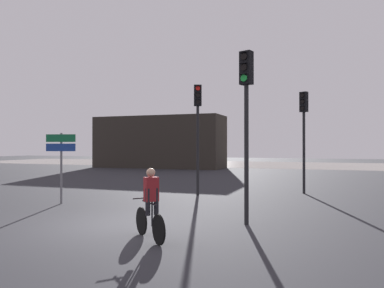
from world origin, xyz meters
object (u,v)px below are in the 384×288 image
at_px(cyclist, 151,204).
at_px(direction_sign_post, 61,155).
at_px(traffic_light_center, 198,119).
at_px(traffic_light_far_right, 304,123).
at_px(traffic_light_near_right, 246,105).
at_px(distant_building, 159,142).

bearing_deg(cyclist, direction_sign_post, 98.11).
relative_size(traffic_light_center, traffic_light_far_right, 1.04).
bearing_deg(traffic_light_near_right, traffic_light_center, -40.17).
distance_m(distant_building, direction_sign_post, 23.36).
bearing_deg(direction_sign_post, cyclist, 129.96).
distance_m(traffic_light_near_right, direction_sign_post, 7.40).
height_order(traffic_light_far_right, cyclist, traffic_light_far_right).
relative_size(traffic_light_near_right, traffic_light_center, 0.99).
bearing_deg(traffic_light_far_right, direction_sign_post, 62.84).
xyz_separation_m(traffic_light_center, cyclist, (1.50, -7.60, -2.46)).
xyz_separation_m(distant_building, traffic_light_near_right, (13.62, -23.70, 0.71)).
relative_size(traffic_light_far_right, cyclist, 2.81).
height_order(traffic_light_center, cyclist, traffic_light_center).
xyz_separation_m(traffic_light_far_right, cyclist, (-2.74, -9.86, -2.34)).
distance_m(traffic_light_far_right, cyclist, 10.50).
bearing_deg(direction_sign_post, traffic_light_near_right, 153.85).
xyz_separation_m(traffic_light_center, direction_sign_post, (-3.96, -3.91, -1.49)).
xyz_separation_m(distant_building, cyclist, (11.94, -26.12, -1.71)).
relative_size(traffic_light_far_right, direction_sign_post, 1.75).
relative_size(direction_sign_post, cyclist, 1.60).
relative_size(traffic_light_near_right, cyclist, 2.89).
distance_m(distant_building, traffic_light_near_right, 27.35).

